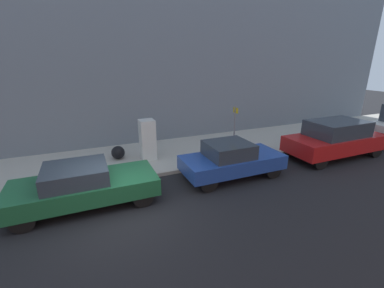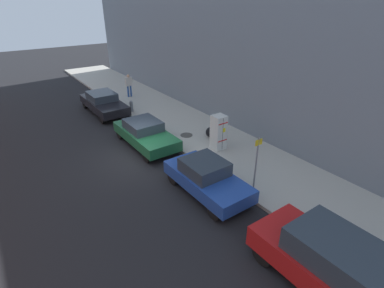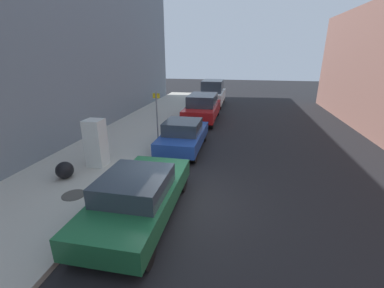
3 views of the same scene
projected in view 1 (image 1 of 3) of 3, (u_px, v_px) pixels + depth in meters
ground_plane at (121, 212)px, 7.87m from camera, size 80.00×80.00×0.00m
sidewalk_slab at (107, 163)px, 11.44m from camera, size 4.30×44.00×0.15m
building_facade_near at (89, 39)px, 12.60m from camera, size 2.17×39.60×10.81m
discarded_refrigerator at (148, 140)px, 11.42m from camera, size 0.66×0.66×1.81m
manhole_cover at (97, 170)px, 10.47m from camera, size 0.70×0.70×0.02m
street_sign_post at (234, 128)px, 11.63m from camera, size 0.36×0.07×2.36m
trash_bag at (118, 153)px, 11.61m from camera, size 0.60×0.60×0.60m
parked_sedan_green at (83, 185)px, 8.05m from camera, size 1.85×4.42×1.37m
parked_hatchback_blue at (231, 159)px, 10.05m from camera, size 1.76×3.99×1.43m
parked_suv_red at (335, 138)px, 12.10m from camera, size 1.95×4.81×1.76m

